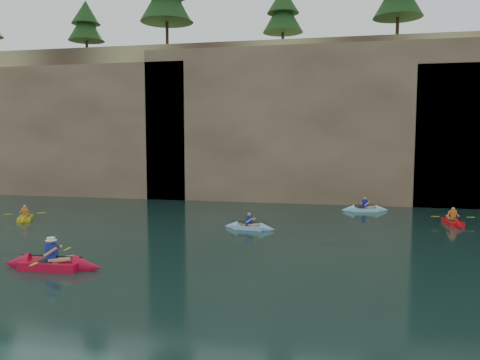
# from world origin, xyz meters

# --- Properties ---
(ground) EXTENTS (160.00, 160.00, 0.00)m
(ground) POSITION_xyz_m (0.00, 0.00, 0.00)
(ground) COLOR black
(ground) RESTS_ON ground
(cliff) EXTENTS (70.00, 16.00, 12.00)m
(cliff) POSITION_xyz_m (0.00, 30.00, 6.00)
(cliff) COLOR tan
(cliff) RESTS_ON ground
(cliff_slab_west) EXTENTS (26.00, 2.40, 10.56)m
(cliff_slab_west) POSITION_xyz_m (-20.00, 22.60, 5.28)
(cliff_slab_west) COLOR #97795B
(cliff_slab_west) RESTS_ON ground
(cliff_slab_center) EXTENTS (24.00, 2.40, 11.40)m
(cliff_slab_center) POSITION_xyz_m (2.00, 22.60, 5.70)
(cliff_slab_center) COLOR #97795B
(cliff_slab_center) RESTS_ON ground
(sea_cave_west) EXTENTS (4.50, 1.00, 4.00)m
(sea_cave_west) POSITION_xyz_m (-18.00, 21.95, 2.00)
(sea_cave_west) COLOR black
(sea_cave_west) RESTS_ON ground
(sea_cave_center) EXTENTS (3.50, 1.00, 3.20)m
(sea_cave_center) POSITION_xyz_m (-4.00, 21.95, 1.60)
(sea_cave_center) COLOR black
(sea_cave_center) RESTS_ON ground
(sea_cave_east) EXTENTS (5.00, 1.00, 4.50)m
(sea_cave_east) POSITION_xyz_m (10.00, 21.95, 2.25)
(sea_cave_east) COLOR black
(sea_cave_east) RESTS_ON ground
(main_kayaker) EXTENTS (3.85, 2.57, 1.43)m
(main_kayaker) POSITION_xyz_m (-6.00, 3.44, 0.19)
(main_kayaker) COLOR red
(main_kayaker) RESTS_ON ground
(kayaker_ltblue_near) EXTENTS (2.77, 2.13, 1.07)m
(kayaker_ltblue_near) POSITION_xyz_m (-0.36, 11.92, 0.13)
(kayaker_ltblue_near) COLOR #97C6FD
(kayaker_ltblue_near) RESTS_ON ground
(kayaker_red_far) EXTENTS (2.26, 3.14, 1.14)m
(kayaker_red_far) POSITION_xyz_m (10.22, 15.61, 0.14)
(kayaker_red_far) COLOR red
(kayaker_red_far) RESTS_ON ground
(kayaker_yellow) EXTENTS (1.93, 2.62, 1.07)m
(kayaker_yellow) POSITION_xyz_m (-13.31, 11.84, 0.13)
(kayaker_yellow) COLOR yellow
(kayaker_yellow) RESTS_ON ground
(kayaker_ltblue_mid) EXTENTS (3.04, 2.22, 1.13)m
(kayaker_ltblue_mid) POSITION_xyz_m (5.76, 19.00, 0.14)
(kayaker_ltblue_mid) COLOR #98E1FF
(kayaker_ltblue_mid) RESTS_ON ground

